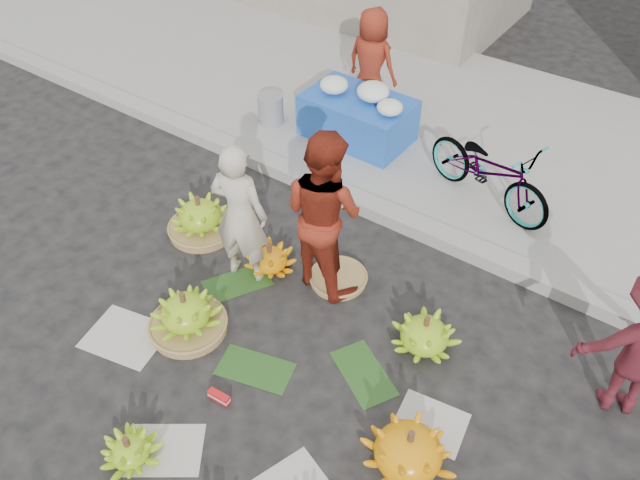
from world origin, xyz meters
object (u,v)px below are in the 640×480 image
Objects in this scene: banana_bunch_4 at (409,450)px; vendor_cream at (240,215)px; banana_bunch_0 at (186,314)px; bicycle at (490,170)px; flower_table at (358,115)px.

banana_bunch_4 is 0.49× the size of vendor_cream.
banana_bunch_0 is at bearing 179.66° from banana_bunch_4.
banana_bunch_4 is 3.29m from bicycle.
vendor_cream is 2.76m from bicycle.
bicycle is (1.84, -0.30, 0.11)m from flower_table.
bicycle is (1.54, 2.28, -0.22)m from vendor_cream.
bicycle reaches higher than banana_bunch_4.
vendor_cream is at bearing 163.12° from bicycle.
banana_bunch_0 is 0.56× the size of flower_table.
flower_table is 1.87m from bicycle.
vendor_cream is 2.62m from flower_table.
flower_table is 0.83× the size of bicycle.
bicycle is (1.49, 3.16, 0.34)m from banana_bunch_0.
banana_bunch_0 is 2.29m from banana_bunch_4.
vendor_cream reaches higher than flower_table.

